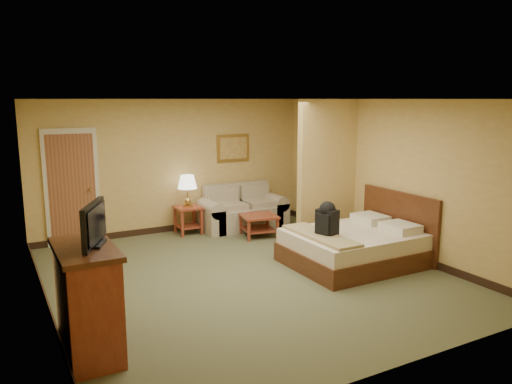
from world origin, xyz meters
TOP-DOWN VIEW (x-y plane):
  - floor at (0.00, 0.00)m, footprint 6.00×6.00m
  - ceiling at (0.00, 0.00)m, footprint 6.00×6.00m
  - back_wall at (0.00, 3.00)m, footprint 5.50×0.02m
  - left_wall at (-2.75, 0.00)m, footprint 0.02×6.00m
  - right_wall at (2.75, 0.00)m, footprint 0.02×6.00m
  - partition at (2.15, 0.93)m, footprint 1.20×0.15m
  - door at (-1.95, 2.96)m, footprint 0.94×0.16m
  - baseboard at (0.00, 2.99)m, footprint 5.50×0.02m
  - loveseat at (1.26, 2.57)m, footprint 1.76×0.82m
  - side_table at (0.11, 2.65)m, footprint 0.49×0.49m
  - table_lamp at (0.11, 2.65)m, footprint 0.37×0.37m
  - coffee_table at (1.22, 1.81)m, footprint 0.77×0.77m
  - wall_picture at (1.26, 2.97)m, footprint 0.73×0.04m
  - dresser at (-2.48, -1.28)m, footprint 0.57×1.08m
  - tv at (-2.38, -1.28)m, footprint 0.35×0.66m
  - bed at (1.82, -0.34)m, footprint 1.98×1.69m
  - backpack at (1.22, -0.35)m, footprint 0.29×0.36m

SIDE VIEW (x-z plane):
  - floor at x=0.00m, z-range 0.00..0.00m
  - baseboard at x=0.00m, z-range 0.00..0.12m
  - loveseat at x=1.26m, z-range -0.16..0.73m
  - bed at x=1.82m, z-range -0.25..0.84m
  - coffee_table at x=1.22m, z-range 0.09..0.52m
  - side_table at x=0.11m, z-range 0.09..0.63m
  - dresser at x=-2.48m, z-range 0.01..1.16m
  - backpack at x=1.22m, z-range 0.55..1.09m
  - table_lamp at x=0.11m, z-range 0.70..1.32m
  - door at x=-1.95m, z-range -0.02..2.08m
  - back_wall at x=0.00m, z-range 0.00..2.60m
  - left_wall at x=-2.75m, z-range 0.00..2.60m
  - right_wall at x=2.75m, z-range 0.00..2.60m
  - partition at x=2.15m, z-range 0.00..2.60m
  - tv at x=-2.38m, z-range 1.14..1.58m
  - wall_picture at x=1.26m, z-range 1.32..1.88m
  - ceiling at x=0.00m, z-range 2.60..2.60m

